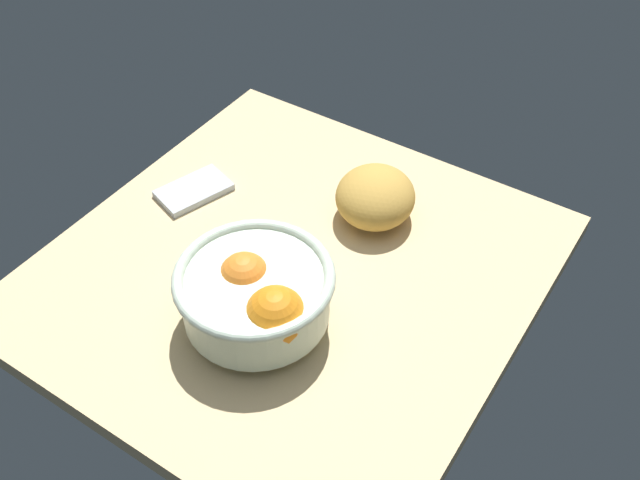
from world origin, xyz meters
The scene contains 4 objects.
ground_plane centered at (0.00, 0.00, -1.50)cm, with size 68.39×66.29×3.00cm, color #D9BA85.
fruit_bowl centered at (-11.07, -2.43, 5.89)cm, with size 21.08×21.08×10.92cm.
bread_loaf centered at (16.01, -4.64, 3.95)cm, with size 13.13×12.17×7.91cm, color gold.
napkin_folded centered at (4.83, 22.40, 0.56)cm, with size 11.34×6.83×1.13cm, color silver.
Camera 1 is at (-59.62, -44.01, 77.72)cm, focal length 41.41 mm.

